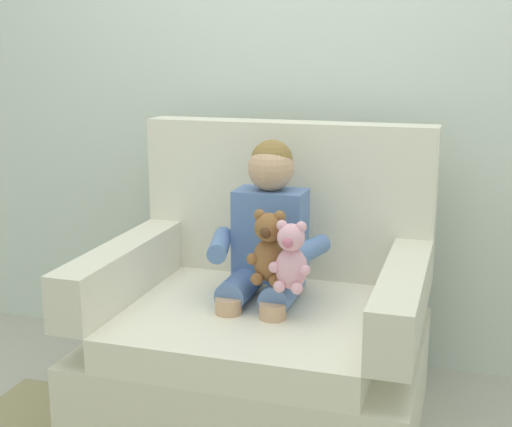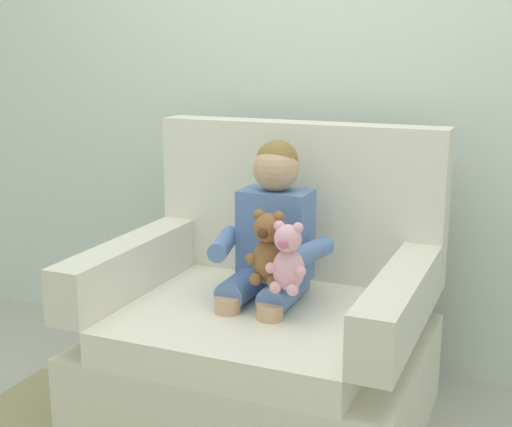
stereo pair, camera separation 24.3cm
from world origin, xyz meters
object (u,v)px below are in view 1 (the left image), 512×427
Objects in this scene: armchair at (263,334)px; seated_child at (266,243)px; plush_pink at (291,258)px; plush_brown at (269,249)px.

armchair is 0.35m from seated_child.
plush_pink is (0.14, -0.19, 0.01)m from seated_child.
plush_brown is at bearing -76.20° from seated_child.
seated_child reaches higher than plush_brown.
seated_child is (0.00, 0.03, 0.35)m from armchair.
seated_child is 0.24m from plush_pink.
armchair is 0.39m from plush_brown.
armchair reaches higher than plush_brown.
plush_brown is at bearing -64.12° from armchair.
armchair is 0.42m from plush_pink.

